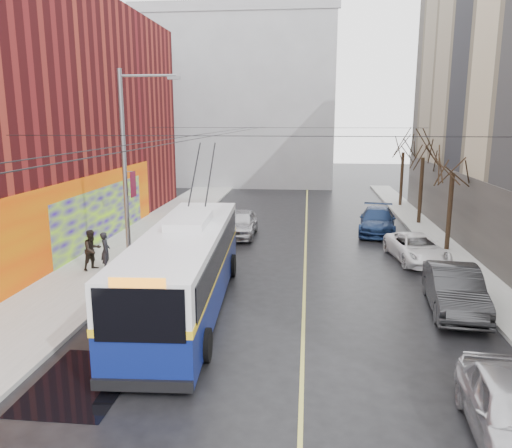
{
  "coord_description": "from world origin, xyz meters",
  "views": [
    {
      "loc": [
        1.55,
        -10.71,
        6.96
      ],
      "look_at": [
        -0.68,
        10.57,
        2.44
      ],
      "focal_mm": 35.0,
      "sensor_mm": 36.0,
      "label": 1
    }
  ],
  "objects_px": {
    "following_car": "(240,223)",
    "pedestrian_b": "(92,250)",
    "trolleybus": "(186,267)",
    "parked_car_a": "(512,411)",
    "tree_near": "(454,158)",
    "parked_car_d": "(377,221)",
    "streetlight_pole": "(128,169)",
    "pedestrian_a": "(106,251)",
    "tree_far": "(404,142)",
    "parked_car_c": "(417,248)",
    "tree_mid": "(424,146)",
    "parked_car_b": "(455,290)"
  },
  "relations": [
    {
      "from": "parked_car_c",
      "to": "pedestrian_a",
      "type": "height_order",
      "value": "pedestrian_a"
    },
    {
      "from": "streetlight_pole",
      "to": "tree_near",
      "type": "distance_m",
      "value": 16.28
    },
    {
      "from": "tree_mid",
      "to": "parked_car_a",
      "type": "bearing_deg",
      "value": -97.12
    },
    {
      "from": "tree_far",
      "to": "parked_car_b",
      "type": "height_order",
      "value": "tree_far"
    },
    {
      "from": "tree_near",
      "to": "parked_car_d",
      "type": "bearing_deg",
      "value": 126.36
    },
    {
      "from": "tree_far",
      "to": "following_car",
      "type": "relative_size",
      "value": 1.41
    },
    {
      "from": "parked_car_d",
      "to": "pedestrian_b",
      "type": "bearing_deg",
      "value": -137.36
    },
    {
      "from": "parked_car_d",
      "to": "parked_car_c",
      "type": "bearing_deg",
      "value": -71.88
    },
    {
      "from": "parked_car_b",
      "to": "pedestrian_b",
      "type": "height_order",
      "value": "pedestrian_b"
    },
    {
      "from": "parked_car_a",
      "to": "parked_car_d",
      "type": "bearing_deg",
      "value": 94.94
    },
    {
      "from": "streetlight_pole",
      "to": "following_car",
      "type": "bearing_deg",
      "value": 66.5
    },
    {
      "from": "trolleybus",
      "to": "following_car",
      "type": "height_order",
      "value": "trolleybus"
    },
    {
      "from": "tree_mid",
      "to": "parked_car_c",
      "type": "height_order",
      "value": "tree_mid"
    },
    {
      "from": "parked_car_c",
      "to": "pedestrian_a",
      "type": "distance_m",
      "value": 15.03
    },
    {
      "from": "tree_near",
      "to": "following_car",
      "type": "distance_m",
      "value": 12.45
    },
    {
      "from": "following_car",
      "to": "pedestrian_b",
      "type": "bearing_deg",
      "value": -125.85
    },
    {
      "from": "pedestrian_a",
      "to": "streetlight_pole",
      "type": "bearing_deg",
      "value": -129.64
    },
    {
      "from": "pedestrian_b",
      "to": "parked_car_a",
      "type": "bearing_deg",
      "value": -96.2
    },
    {
      "from": "trolleybus",
      "to": "pedestrian_a",
      "type": "xyz_separation_m",
      "value": [
        -4.78,
        4.09,
        -0.61
      ]
    },
    {
      "from": "streetlight_pole",
      "to": "parked_car_c",
      "type": "relative_size",
      "value": 1.89
    },
    {
      "from": "trolleybus",
      "to": "parked_car_d",
      "type": "xyz_separation_m",
      "value": [
        8.75,
        13.72,
        -0.86
      ]
    },
    {
      "from": "trolleybus",
      "to": "streetlight_pole",
      "type": "bearing_deg",
      "value": 129.96
    },
    {
      "from": "tree_near",
      "to": "following_car",
      "type": "height_order",
      "value": "tree_near"
    },
    {
      "from": "pedestrian_b",
      "to": "tree_near",
      "type": "bearing_deg",
      "value": -40.99
    },
    {
      "from": "streetlight_pole",
      "to": "parked_car_c",
      "type": "bearing_deg",
      "value": 16.96
    },
    {
      "from": "tree_far",
      "to": "tree_mid",
      "type": "bearing_deg",
      "value": -90.0
    },
    {
      "from": "tree_far",
      "to": "parked_car_a",
      "type": "bearing_deg",
      "value": -95.5
    },
    {
      "from": "trolleybus",
      "to": "parked_car_a",
      "type": "relative_size",
      "value": 2.82
    },
    {
      "from": "tree_near",
      "to": "pedestrian_a",
      "type": "xyz_separation_m",
      "value": [
        -16.63,
        -5.41,
        -3.95
      ]
    },
    {
      "from": "parked_car_b",
      "to": "parked_car_d",
      "type": "distance_m",
      "value": 12.89
    },
    {
      "from": "parked_car_b",
      "to": "parked_car_c",
      "type": "height_order",
      "value": "parked_car_b"
    },
    {
      "from": "parked_car_a",
      "to": "following_car",
      "type": "distance_m",
      "value": 20.75
    },
    {
      "from": "parked_car_d",
      "to": "following_car",
      "type": "distance_m",
      "value": 8.54
    },
    {
      "from": "tree_far",
      "to": "parked_car_a",
      "type": "xyz_separation_m",
      "value": [
        -2.93,
        -30.46,
        -4.39
      ]
    },
    {
      "from": "parked_car_c",
      "to": "pedestrian_a",
      "type": "relative_size",
      "value": 2.73
    },
    {
      "from": "tree_mid",
      "to": "pedestrian_b",
      "type": "bearing_deg",
      "value": -143.98
    },
    {
      "from": "following_car",
      "to": "pedestrian_a",
      "type": "distance_m",
      "value": 9.41
    },
    {
      "from": "following_car",
      "to": "tree_far",
      "type": "bearing_deg",
      "value": 45.18
    },
    {
      "from": "pedestrian_b",
      "to": "parked_car_d",
      "type": "bearing_deg",
      "value": -24.18
    },
    {
      "from": "streetlight_pole",
      "to": "parked_car_d",
      "type": "xyz_separation_m",
      "value": [
        12.04,
        10.22,
        -4.08
      ]
    },
    {
      "from": "tree_mid",
      "to": "parked_car_a",
      "type": "distance_m",
      "value": 24.06
    },
    {
      "from": "tree_near",
      "to": "parked_car_d",
      "type": "xyz_separation_m",
      "value": [
        -3.1,
        4.22,
        -4.2
      ]
    },
    {
      "from": "streetlight_pole",
      "to": "tree_mid",
      "type": "relative_size",
      "value": 1.35
    },
    {
      "from": "following_car",
      "to": "pedestrian_a",
      "type": "height_order",
      "value": "pedestrian_a"
    },
    {
      "from": "streetlight_pole",
      "to": "tree_far",
      "type": "height_order",
      "value": "streetlight_pole"
    },
    {
      "from": "tree_near",
      "to": "parked_car_c",
      "type": "height_order",
      "value": "tree_near"
    },
    {
      "from": "streetlight_pole",
      "to": "following_car",
      "type": "distance_m",
      "value": 10.07
    },
    {
      "from": "parked_car_c",
      "to": "following_car",
      "type": "bearing_deg",
      "value": 146.9
    },
    {
      "from": "following_car",
      "to": "tree_near",
      "type": "bearing_deg",
      "value": -12.11
    },
    {
      "from": "tree_far",
      "to": "parked_car_a",
      "type": "relative_size",
      "value": 1.48
    }
  ]
}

